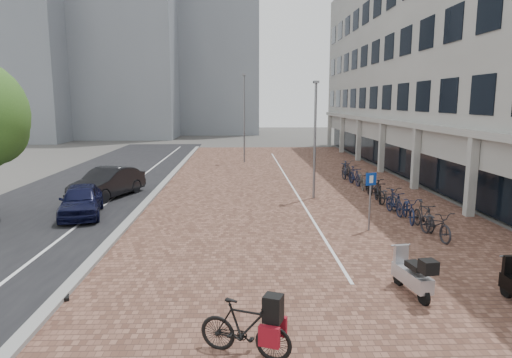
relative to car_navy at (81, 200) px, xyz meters
The scene contains 17 objects.
ground 8.72m from the car_navy, 32.36° to the right, with size 140.00×140.00×0.00m, color #474442.
plaza_brick 11.90m from the car_navy, 38.17° to the left, with size 14.50×42.00×0.04m, color brown.
street_asphalt 7.56m from the car_navy, 102.70° to the left, with size 8.00×50.00×0.03m, color black.
curb 7.70m from the car_navy, 73.01° to the left, with size 0.35×42.00×0.14m, color gray.
lane_line 7.38m from the car_navy, 87.31° to the left, with size 0.12×44.00×0.00m, color white.
parking_line 12.06m from the car_navy, 37.58° to the left, with size 0.10×30.00×0.00m, color white.
office_building 24.53m from the car_navy, 29.19° to the left, with size 8.40×40.00×15.00m.
bg_towers 46.76m from the car_navy, 98.97° to the left, with size 33.00×23.00×32.00m.
car_navy is the anchor object (origin of this frame).
car_dark 3.67m from the car_navy, 89.06° to the left, with size 1.58×4.53×1.49m, color black.
hero_bike 12.77m from the car_navy, 58.32° to the right, with size 1.89×1.17×1.29m.
shoes 8.68m from the car_navy, 74.29° to the right, with size 0.40×0.33×0.10m, color black, non-canonical shape.
scooter_front 13.65m from the car_navy, 37.39° to the right, with size 0.52×1.66×1.14m, color #ACABB1, non-canonical shape.
parking_sign 11.72m from the car_navy, 13.12° to the right, with size 0.43×0.23×2.18m.
lamp_near 10.91m from the car_navy, 16.65° to the left, with size 0.12×0.12×5.65m, color slate.
lamp_far 18.28m from the car_navy, 67.31° to the left, with size 0.12×0.12×6.76m, color gray.
bike_row 13.69m from the car_navy, 13.72° to the left, with size 1.27×15.81×1.05m.
Camera 1 is at (-0.71, -14.12, 4.74)m, focal length 31.94 mm.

